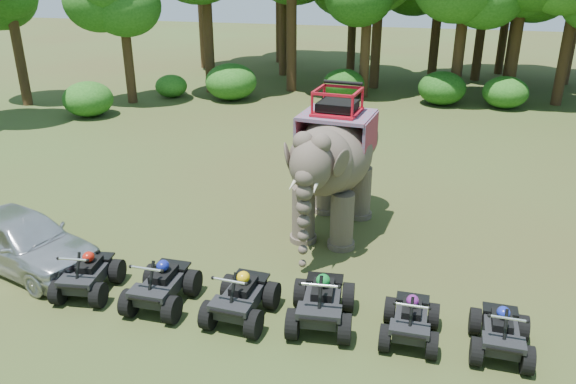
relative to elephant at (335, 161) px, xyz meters
name	(u,v)px	position (x,y,z in m)	size (l,w,h in m)	color
ground	(276,284)	(-0.79, -3.32, -2.05)	(110.00, 110.00, 0.00)	#47381E
elephant	(335,161)	(0.00, 0.00, 0.00)	(2.15, 4.88, 4.10)	#4C4337
parked_car	(22,240)	(-7.11, -3.99, -1.31)	(1.76, 4.36, 1.49)	silver
atv_0	(87,269)	(-4.91, -4.66, -1.46)	(1.17, 1.60, 1.19)	black
atv_1	(161,280)	(-3.05, -4.72, -1.42)	(1.24, 1.70, 1.26)	black
atv_2	(241,292)	(-1.18, -4.76, -1.42)	(1.25, 1.71, 1.27)	black
atv_3	(322,296)	(0.54, -4.55, -1.39)	(1.31, 1.79, 1.33)	black
atv_4	(411,314)	(2.38, -4.63, -1.48)	(1.12, 1.54, 1.14)	black
atv_5	(502,327)	(4.11, -4.64, -1.48)	(1.13, 1.55, 1.15)	black
tree_0	(378,11)	(-0.79, 19.31, 2.35)	(6.16, 6.16, 8.81)	#195114
tree_1	(462,23)	(3.76, 17.16, 2.01)	(5.69, 5.69, 8.13)	#195114
tree_2	(570,27)	(9.01, 17.35, 1.94)	(5.59, 5.59, 7.99)	#195114
tree_22	(16,39)	(-18.14, 10.65, 1.35)	(4.76, 4.76, 6.79)	#195114
tree_23	(126,40)	(-13.00, 12.45, 1.24)	(4.60, 4.60, 6.58)	#195114
tree_24	(207,14)	(-9.84, 15.92, 2.27)	(6.04, 6.04, 8.64)	#195114
tree_25	(292,8)	(-5.38, 17.29, 2.58)	(6.49, 6.49, 9.27)	#195114
tree_27	(366,25)	(-1.14, 16.75, 1.84)	(5.45, 5.45, 7.79)	#195114
tree_29	(438,9)	(2.53, 22.40, 2.30)	(6.09, 6.09, 8.69)	#195114
tree_31	(484,9)	(5.23, 23.12, 2.27)	(6.06, 6.06, 8.65)	#195114
tree_34	(353,11)	(-2.76, 23.22, 2.01)	(5.68, 5.68, 8.12)	#195114
tree_35	(465,5)	(4.21, 24.36, 2.37)	(6.20, 6.20, 8.85)	#195114
tree_36	(507,12)	(6.88, 25.78, 1.89)	(5.51, 5.51, 7.88)	#195114
tree_39	(519,22)	(6.61, 17.72, 2.08)	(5.78, 5.78, 8.26)	#195114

